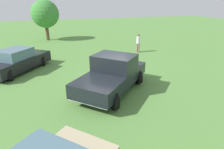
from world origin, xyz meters
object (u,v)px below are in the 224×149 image
Objects in this scene: person_bystander at (138,42)px; traffic_cone at (127,63)px; sedan_far at (18,61)px; pickup_truck at (113,73)px; tree_back_left at (45,14)px.

person_bystander is 4.33m from traffic_cone.
sedan_far is at bearing -102.72° from traffic_cone.
sedan_far is at bearing 176.30° from person_bystander.
tree_back_left is (-14.99, -2.78, 1.94)m from pickup_truck.
person_bystander is at bearing -40.88° from sedan_far.
pickup_truck is 1.03× the size of sedan_far.
pickup_truck is 6.71m from sedan_far.
sedan_far is 1.02× the size of tree_back_left.
tree_back_left reaches higher than traffic_cone.
tree_back_left is at bearing 26.52° from sedan_far.
tree_back_left is (-8.43, -7.39, 1.98)m from person_bystander.
tree_back_left reaches higher than sedan_far.
person_bystander is 11.39m from tree_back_left.
sedan_far is 10.76m from tree_back_left.
sedan_far is (-4.65, -4.83, -0.25)m from pickup_truck.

